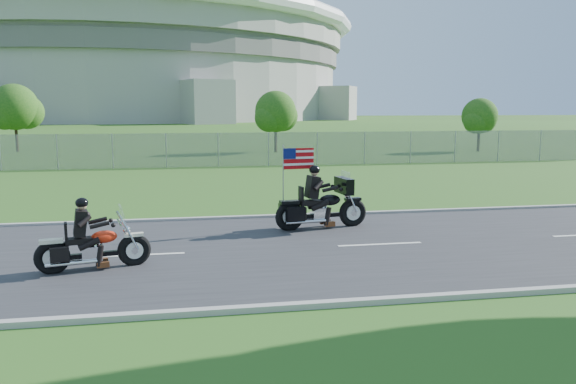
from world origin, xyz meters
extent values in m
plane|color=#2D4B17|center=(0.00, 0.00, 0.00)|extent=(420.00, 420.00, 0.00)
cube|color=#28282B|center=(0.00, 0.00, 0.02)|extent=(120.00, 8.00, 0.04)
cube|color=#9E9B93|center=(0.00, 4.05, 0.05)|extent=(120.00, 0.18, 0.12)
cube|color=#9E9B93|center=(0.00, -4.05, 0.05)|extent=(120.00, 0.18, 0.12)
cube|color=gray|center=(-5.00, 20.00, 1.00)|extent=(60.00, 0.03, 2.00)
cylinder|color=#A3A099|center=(-20.00, 170.00, 10.00)|extent=(130.00, 130.00, 20.00)
cylinder|color=#605E5B|center=(-20.00, 170.00, 17.00)|extent=(132.00, 132.00, 4.00)
cylinder|color=#A3A099|center=(-20.00, 170.00, 23.00)|extent=(134.00, 134.00, 6.00)
torus|color=white|center=(-20.00, 170.00, 27.00)|extent=(140.40, 140.40, 4.40)
cylinder|color=#382316|center=(6.00, 30.00, 1.26)|extent=(0.22, 0.22, 2.52)
sphere|color=#194B14|center=(6.00, 30.00, 3.15)|extent=(3.20, 3.20, 3.20)
sphere|color=#194B14|center=(6.64, 30.48, 2.79)|extent=(2.40, 2.40, 2.40)
sphere|color=#194B14|center=(5.44, 29.60, 2.70)|extent=(2.24, 2.24, 2.24)
cylinder|color=#382316|center=(-14.00, 34.00, 1.40)|extent=(0.22, 0.22, 2.80)
sphere|color=#194B14|center=(-14.00, 34.00, 3.50)|extent=(3.60, 3.60, 3.60)
sphere|color=#194B14|center=(-13.28, 34.54, 3.10)|extent=(2.70, 2.70, 2.70)
sphere|color=#194B14|center=(-14.63, 33.55, 3.00)|extent=(2.52, 2.52, 2.52)
cylinder|color=#382316|center=(22.00, 28.00, 1.12)|extent=(0.22, 0.22, 2.24)
sphere|color=#194B14|center=(22.00, 28.00, 2.80)|extent=(2.80, 2.80, 2.80)
sphere|color=#194B14|center=(22.56, 28.42, 2.48)|extent=(2.10, 2.10, 2.10)
sphere|color=#194B14|center=(21.51, 27.65, 2.40)|extent=(1.96, 1.96, 1.96)
torus|color=black|center=(-1.98, -0.82, 0.38)|extent=(0.75, 0.33, 0.73)
torus|color=black|center=(-3.62, -1.18, 0.38)|extent=(0.75, 0.33, 0.73)
ellipsoid|color=red|center=(-2.58, -0.95, 0.73)|extent=(0.61, 0.43, 0.28)
cube|color=black|center=(-3.09, -1.06, 0.69)|extent=(0.59, 0.41, 0.12)
cube|color=black|center=(-3.04, -1.05, 1.08)|extent=(0.32, 0.44, 0.54)
sphere|color=black|center=(-2.99, -1.04, 1.50)|extent=(0.32, 0.32, 0.27)
cube|color=silver|center=(-2.20, -0.87, 1.20)|extent=(0.14, 0.45, 0.39)
torus|color=black|center=(3.97, 2.33, 0.43)|extent=(0.87, 0.32, 0.85)
torus|color=black|center=(2.03, 2.07, 0.43)|extent=(0.87, 0.32, 0.85)
ellipsoid|color=black|center=(3.25, 2.23, 0.84)|extent=(0.69, 0.45, 0.32)
cube|color=black|center=(2.66, 2.15, 0.80)|extent=(0.67, 0.43, 0.14)
cube|color=black|center=(2.72, 2.16, 1.24)|extent=(0.33, 0.49, 0.63)
sphere|color=black|center=(2.77, 2.17, 1.74)|extent=(0.35, 0.35, 0.31)
cube|color=black|center=(3.68, 2.29, 1.24)|extent=(0.37, 0.94, 0.46)
cube|color=#B70C11|center=(2.34, 2.34, 2.05)|extent=(0.91, 0.15, 0.60)
camera|label=1|loc=(-0.75, -13.28, 3.50)|focal=35.00mm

